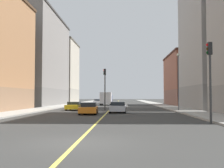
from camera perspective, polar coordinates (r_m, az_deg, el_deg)
ground_plane at (r=11.68m, az=-7.33°, el=-12.13°), size 400.00×400.00×0.00m
sidewalk_left at (r=60.96m, az=10.22°, el=-4.35°), size 3.56×168.00×0.15m
sidewalk_right at (r=61.60m, az=-9.12°, el=-4.34°), size 3.56×168.00×0.15m
lane_center_stripe at (r=60.42m, az=0.50°, el=-4.47°), size 0.16×154.00×0.01m
building_left_mid at (r=46.01m, az=22.50°, el=8.28°), size 11.49×15.03×20.97m
building_left_far at (r=61.90m, az=17.03°, el=0.87°), size 11.49×16.93×11.20m
building_right_midblock at (r=61.60m, az=-16.27°, el=4.77°), size 11.49×23.62×19.52m
building_right_distant at (r=81.39m, az=-11.60°, el=2.39°), size 11.49×15.19×17.98m
traffic_light_left_near at (r=20.46m, az=19.83°, el=2.65°), size 0.40×0.32×5.79m
traffic_light_median_far at (r=39.55m, az=-1.51°, el=0.16°), size 0.40×0.32×5.97m
street_lamp_left_near at (r=36.28m, az=13.72°, el=1.67°), size 0.36×0.36×7.40m
car_orange at (r=29.95m, az=-4.91°, el=-5.14°), size 2.07×4.44×1.28m
car_silver at (r=32.84m, az=1.27°, el=-4.91°), size 2.04×4.22×1.29m
car_white at (r=70.88m, az=-3.00°, el=-3.69°), size 2.00×4.38×1.26m
car_yellow at (r=38.73m, az=-7.92°, el=-4.61°), size 2.01×4.12×1.19m
box_truck at (r=60.84m, az=-1.20°, el=-3.01°), size 2.45×7.92×2.84m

